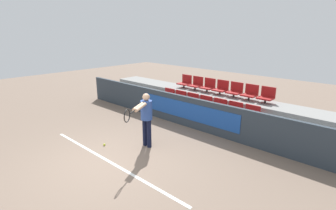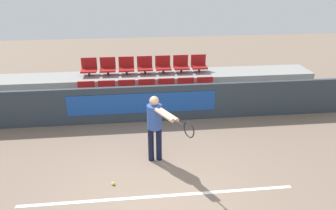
% 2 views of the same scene
% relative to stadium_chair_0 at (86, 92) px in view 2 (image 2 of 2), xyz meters
% --- Properties ---
extents(ground_plane, '(30.00, 30.00, 0.00)m').
position_rel_stadium_chair_0_xyz_m(ground_plane, '(1.79, -4.11, -0.66)').
color(ground_plane, '#7A6656').
extents(court_baseline, '(5.33, 0.08, 0.01)m').
position_rel_stadium_chair_0_xyz_m(court_baseline, '(1.79, -4.10, -0.66)').
color(court_baseline, white).
rests_on(court_baseline, ground).
extents(barrier_wall, '(11.43, 0.14, 1.06)m').
position_rel_stadium_chair_0_xyz_m(barrier_wall, '(1.78, -0.75, -0.13)').
color(barrier_wall, '#2D3842').
rests_on(barrier_wall, ground).
extents(bleacher_tier_front, '(11.03, 1.09, 0.42)m').
position_rel_stadium_chair_0_xyz_m(bleacher_tier_front, '(1.79, -0.13, -0.45)').
color(bleacher_tier_front, gray).
rests_on(bleacher_tier_front, ground).
extents(bleacher_tier_middle, '(11.03, 1.09, 0.84)m').
position_rel_stadium_chair_0_xyz_m(bleacher_tier_middle, '(1.79, 0.96, -0.24)').
color(bleacher_tier_middle, gray).
rests_on(bleacher_tier_middle, ground).
extents(stadium_chair_0, '(0.50, 0.44, 0.54)m').
position_rel_stadium_chair_0_xyz_m(stadium_chair_0, '(0.00, 0.00, 0.00)').
color(stadium_chair_0, '#333333').
rests_on(stadium_chair_0, bleacher_tier_front).
extents(stadium_chair_1, '(0.50, 0.44, 0.54)m').
position_rel_stadium_chair_0_xyz_m(stadium_chair_1, '(0.60, 0.00, 0.00)').
color(stadium_chair_1, '#333333').
rests_on(stadium_chair_1, bleacher_tier_front).
extents(stadium_chair_2, '(0.50, 0.44, 0.54)m').
position_rel_stadium_chair_0_xyz_m(stadium_chair_2, '(1.19, 0.00, 0.00)').
color(stadium_chair_2, '#333333').
rests_on(stadium_chair_2, bleacher_tier_front).
extents(stadium_chair_3, '(0.50, 0.44, 0.54)m').
position_rel_stadium_chair_0_xyz_m(stadium_chair_3, '(1.79, 0.00, 0.00)').
color(stadium_chair_3, '#333333').
rests_on(stadium_chair_3, bleacher_tier_front).
extents(stadium_chair_4, '(0.50, 0.44, 0.54)m').
position_rel_stadium_chair_0_xyz_m(stadium_chair_4, '(2.38, 0.00, 0.00)').
color(stadium_chair_4, '#333333').
rests_on(stadium_chair_4, bleacher_tier_front).
extents(stadium_chair_5, '(0.50, 0.44, 0.54)m').
position_rel_stadium_chair_0_xyz_m(stadium_chair_5, '(2.98, 0.00, 0.00)').
color(stadium_chair_5, '#333333').
rests_on(stadium_chair_5, bleacher_tier_front).
extents(stadium_chair_6, '(0.50, 0.44, 0.54)m').
position_rel_stadium_chair_0_xyz_m(stadium_chair_6, '(3.57, 0.00, 0.00)').
color(stadium_chair_6, '#333333').
rests_on(stadium_chair_6, bleacher_tier_front).
extents(stadium_chair_7, '(0.50, 0.44, 0.54)m').
position_rel_stadium_chair_0_xyz_m(stadium_chair_7, '(0.00, 1.09, 0.42)').
color(stadium_chair_7, '#333333').
rests_on(stadium_chair_7, bleacher_tier_middle).
extents(stadium_chair_8, '(0.50, 0.44, 0.54)m').
position_rel_stadium_chair_0_xyz_m(stadium_chair_8, '(0.60, 1.09, 0.42)').
color(stadium_chair_8, '#333333').
rests_on(stadium_chair_8, bleacher_tier_middle).
extents(stadium_chair_9, '(0.50, 0.44, 0.54)m').
position_rel_stadium_chair_0_xyz_m(stadium_chair_9, '(1.19, 1.09, 0.42)').
color(stadium_chair_9, '#333333').
rests_on(stadium_chair_9, bleacher_tier_middle).
extents(stadium_chair_10, '(0.50, 0.44, 0.54)m').
position_rel_stadium_chair_0_xyz_m(stadium_chair_10, '(1.79, 1.09, 0.42)').
color(stadium_chair_10, '#333333').
rests_on(stadium_chair_10, bleacher_tier_middle).
extents(stadium_chair_11, '(0.50, 0.44, 0.54)m').
position_rel_stadium_chair_0_xyz_m(stadium_chair_11, '(2.38, 1.09, 0.42)').
color(stadium_chair_11, '#333333').
rests_on(stadium_chair_11, bleacher_tier_middle).
extents(stadium_chair_12, '(0.50, 0.44, 0.54)m').
position_rel_stadium_chair_0_xyz_m(stadium_chair_12, '(2.98, 1.09, 0.42)').
color(stadium_chair_12, '#333333').
rests_on(stadium_chair_12, bleacher_tier_middle).
extents(stadium_chair_13, '(0.50, 0.44, 0.54)m').
position_rel_stadium_chair_0_xyz_m(stadium_chair_13, '(3.57, 1.09, 0.42)').
color(stadium_chair_13, '#333333').
rests_on(stadium_chair_13, bleacher_tier_middle).
extents(tennis_player, '(0.80, 1.42, 1.56)m').
position_rel_stadium_chair_0_xyz_m(tennis_player, '(1.85, -2.87, 0.31)').
color(tennis_player, black).
rests_on(tennis_player, ground).
extents(tennis_ball, '(0.07, 0.07, 0.07)m').
position_rel_stadium_chair_0_xyz_m(tennis_ball, '(0.89, -3.64, -0.63)').
color(tennis_ball, '#CCDB33').
rests_on(tennis_ball, ground).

